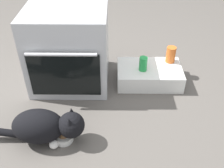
{
  "coord_description": "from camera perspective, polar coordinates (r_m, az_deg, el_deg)",
  "views": [
    {
      "loc": [
        0.33,
        -1.46,
        1.37
      ],
      "look_at": [
        0.32,
        0.0,
        0.25
      ],
      "focal_mm": 41.73,
      "sensor_mm": 36.0,
      "label": 1
    }
  ],
  "objects": [
    {
      "name": "pantry_cabinet",
      "position": [
        2.26,
        8.12,
        2.05
      ],
      "size": [
        0.54,
        0.35,
        0.14
      ],
      "primitive_type": "cube",
      "color": "white",
      "rests_on": "ground"
    },
    {
      "name": "food_bowl",
      "position": [
        1.8,
        -10.4,
        -11.37
      ],
      "size": [
        0.13,
        0.13,
        0.08
      ],
      "color": "white",
      "rests_on": "ground"
    },
    {
      "name": "oven",
      "position": [
        2.16,
        -9.37,
        8.02
      ],
      "size": [
        0.62,
        0.62,
        0.65
      ],
      "color": "#B7BABF",
      "rests_on": "ground"
    },
    {
      "name": "ground",
      "position": [
        2.03,
        -9.14,
        -5.65
      ],
      "size": [
        8.0,
        8.0,
        0.0
      ],
      "primitive_type": "plane",
      "color": "#56514C"
    },
    {
      "name": "sauce_jar",
      "position": [
        2.3,
        12.75,
        6.3
      ],
      "size": [
        0.08,
        0.08,
        0.14
      ],
      "primitive_type": "cylinder",
      "color": "#D16023",
      "rests_on": "pantry_cabinet"
    },
    {
      "name": "soda_can",
      "position": [
        2.16,
        6.84,
        4.41
      ],
      "size": [
        0.07,
        0.07,
        0.12
      ],
      "primitive_type": "cylinder",
      "color": "green",
      "rests_on": "pantry_cabinet"
    },
    {
      "name": "cat",
      "position": [
        1.75,
        -14.49,
        -8.93
      ],
      "size": [
        0.73,
        0.23,
        0.25
      ],
      "rotation": [
        0.0,
        0.0,
        -0.01
      ],
      "color": "black",
      "rests_on": "ground"
    }
  ]
}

